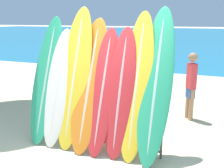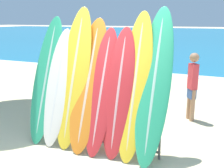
# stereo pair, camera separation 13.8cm
# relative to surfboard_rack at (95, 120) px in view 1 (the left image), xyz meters

# --- Properties ---
(ground_plane) EXTENTS (160.00, 160.00, 0.00)m
(ground_plane) POSITION_rel_surfboard_rack_xyz_m (0.24, -0.54, -0.52)
(ground_plane) COLOR beige
(ocean_water) EXTENTS (120.00, 60.00, 0.01)m
(ocean_water) POSITION_rel_surfboard_rack_xyz_m (0.24, 36.12, -0.52)
(ocean_water) COLOR teal
(ocean_water) RESTS_ON ground_plane
(surfboard_rack) EXTENTS (2.42, 0.04, 0.96)m
(surfboard_rack) POSITION_rel_surfboard_rack_xyz_m (0.00, 0.00, 0.00)
(surfboard_rack) COLOR #47474C
(surfboard_rack) RESTS_ON ground_plane
(surfboard_slot_0) EXTENTS (0.54, 0.95, 2.33)m
(surfboard_slot_0) POSITION_rel_surfboard_rack_xyz_m (-1.04, 0.06, 0.64)
(surfboard_slot_0) COLOR #289E70
(surfboard_slot_0) RESTS_ON ground_plane
(surfboard_slot_1) EXTENTS (0.52, 0.85, 2.10)m
(surfboard_slot_1) POSITION_rel_surfboard_rack_xyz_m (-0.74, 0.00, 0.53)
(surfboard_slot_1) COLOR silver
(surfboard_slot_1) RESTS_ON ground_plane
(surfboard_slot_2) EXTENTS (0.59, 0.96, 2.49)m
(surfboard_slot_2) POSITION_rel_surfboard_rack_xyz_m (-0.44, 0.08, 0.73)
(surfboard_slot_2) COLOR yellow
(surfboard_slot_2) RESTS_ON ground_plane
(surfboard_slot_3) EXTENTS (0.60, 1.02, 2.29)m
(surfboard_slot_3) POSITION_rel_surfboard_rack_xyz_m (-0.14, 0.06, 0.63)
(surfboard_slot_3) COLOR orange
(surfboard_slot_3) RESTS_ON ground_plane
(surfboard_slot_4) EXTENTS (0.48, 0.92, 2.13)m
(surfboard_slot_4) POSITION_rel_surfboard_rack_xyz_m (0.14, 0.02, 0.55)
(surfboard_slot_4) COLOR red
(surfboard_slot_4) RESTS_ON ground_plane
(surfboard_slot_5) EXTENTS (0.51, 0.79, 2.15)m
(surfboard_slot_5) POSITION_rel_surfboard_rack_xyz_m (0.46, 0.01, 0.56)
(surfboard_slot_5) COLOR red
(surfboard_slot_5) RESTS_ON ground_plane
(surfboard_slot_6) EXTENTS (0.51, 0.90, 2.41)m
(surfboard_slot_6) POSITION_rel_surfboard_rack_xyz_m (0.73, 0.06, 0.68)
(surfboard_slot_6) COLOR yellow
(surfboard_slot_6) RESTS_ON ground_plane
(surfboard_slot_7) EXTENTS (0.53, 1.04, 2.48)m
(surfboard_slot_7) POSITION_rel_surfboard_rack_xyz_m (1.04, 0.09, 0.72)
(surfboard_slot_7) COLOR #289E70
(surfboard_slot_7) RESTS_ON ground_plane
(person_near_water) EXTENTS (0.25, 0.26, 1.54)m
(person_near_water) POSITION_rel_surfboard_rack_xyz_m (1.43, 2.03, 0.33)
(person_near_water) COLOR #A87A5B
(person_near_water) RESTS_ON ground_plane
(person_mid_beach) EXTENTS (0.31, 0.29, 1.82)m
(person_mid_beach) POSITION_rel_surfboard_rack_xyz_m (-2.17, 2.13, 0.48)
(person_mid_beach) COLOR #A87A5B
(person_mid_beach) RESTS_ON ground_plane
(person_far_left) EXTENTS (0.29, 0.24, 1.74)m
(person_far_left) POSITION_rel_surfboard_rack_xyz_m (-1.74, 3.61, 0.43)
(person_far_left) COLOR #846047
(person_far_left) RESTS_ON ground_plane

